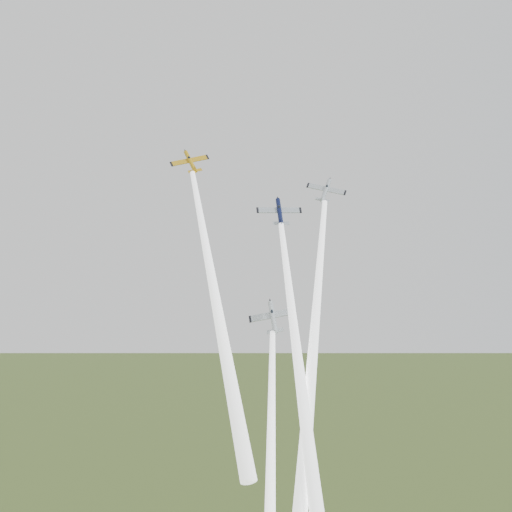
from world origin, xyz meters
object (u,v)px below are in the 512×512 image
plane_yellow (190,162)px  plane_navy (279,212)px  plane_silver_right (326,190)px  plane_silver_low (273,317)px

plane_yellow → plane_navy: size_ratio=0.93×
plane_yellow → plane_silver_right: size_ratio=1.02×
plane_silver_low → plane_navy: bearing=74.3°
plane_yellow → plane_silver_right: (25.94, -1.38, -6.04)m
plane_navy → plane_yellow: bearing=151.6°
plane_silver_right → plane_yellow: bearing=-174.1°
plane_silver_right → plane_silver_low: plane_silver_right is taller
plane_navy → plane_silver_low: (-1.14, -4.08, -18.89)m
plane_yellow → plane_silver_right: plane_yellow is taller
plane_navy → plane_silver_low: 19.37m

